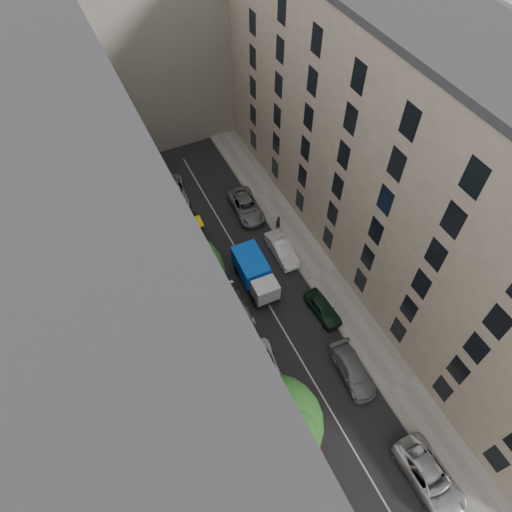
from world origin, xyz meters
TOP-DOWN VIEW (x-y plane):
  - ground at (0.00, 0.00)m, footprint 120.00×120.00m
  - road_surface at (0.00, 0.00)m, footprint 8.00×44.00m
  - sidewalk_left at (-5.50, 0.00)m, footprint 3.00×44.00m
  - sidewalk_right at (5.50, 0.00)m, footprint 3.00×44.00m
  - building_left at (-11.00, 0.00)m, footprint 8.00×44.00m
  - building_right at (11.00, 0.00)m, footprint 8.00×44.00m
  - building_endcap at (0.00, 28.00)m, footprint 18.00×12.00m
  - tarp_truck at (-0.07, 1.89)m, footprint 2.31×5.44m
  - car_left_1 at (-2.80, -11.40)m, footprint 1.37×3.88m
  - car_left_2 at (-3.00, -5.80)m, footprint 2.76×4.98m
  - car_left_3 at (-2.80, -0.20)m, footprint 1.95×4.74m
  - car_left_4 at (-2.80, 3.40)m, footprint 1.87×3.86m
  - car_left_5 at (-2.80, 9.00)m, footprint 1.66×4.27m
  - car_left_6 at (-2.80, 14.60)m, footprint 2.98×5.33m
  - car_right_0 at (3.23, -17.00)m, footprint 2.51×5.41m
  - car_right_1 at (2.80, -8.80)m, footprint 2.26×4.82m
  - car_right_2 at (3.60, -3.22)m, footprint 1.81×3.97m
  - car_right_3 at (3.44, 3.60)m, footprint 1.59×4.41m
  - car_right_4 at (2.80, 9.80)m, footprint 2.71×5.30m
  - tree_near at (-4.85, -11.11)m, footprint 5.87×5.68m
  - tree_mid at (-5.83, 0.81)m, footprint 5.69×5.48m
  - tree_far at (-6.30, 18.94)m, footprint 4.80×4.44m
  - lamp_post at (-5.04, -3.67)m, footprint 0.36×0.36m
  - pedestrian at (4.50, 6.45)m, footprint 0.65×0.51m

SIDE VIEW (x-z plane):
  - ground at x=0.00m, z-range 0.00..0.00m
  - road_surface at x=0.00m, z-range 0.00..0.02m
  - sidewalk_left at x=-5.50m, z-range 0.00..0.15m
  - sidewalk_right at x=5.50m, z-range 0.00..0.15m
  - car_left_4 at x=-2.80m, z-range 0.00..1.27m
  - car_left_1 at x=-2.80m, z-range 0.00..1.28m
  - car_left_2 at x=-3.00m, z-range 0.00..1.32m
  - car_right_2 at x=3.60m, z-range 0.00..1.32m
  - car_right_1 at x=2.80m, z-range 0.00..1.36m
  - car_left_3 at x=-2.80m, z-range 0.00..1.37m
  - car_left_5 at x=-2.80m, z-range 0.00..1.38m
  - car_left_6 at x=-2.80m, z-range 0.00..1.41m
  - car_right_4 at x=2.80m, z-range 0.00..1.43m
  - car_right_3 at x=3.44m, z-range 0.00..1.45m
  - car_right_0 at x=3.23m, z-range 0.00..1.50m
  - pedestrian at x=4.50m, z-range 0.15..1.70m
  - tarp_truck at x=-0.07m, z-range 0.13..2.61m
  - lamp_post at x=-5.04m, z-range 0.89..7.30m
  - tree_near at x=-4.85m, z-range 1.19..9.24m
  - tree_far at x=-6.30m, z-range 1.48..9.25m
  - tree_mid at x=-5.83m, z-range 1.55..10.40m
  - building_endcap at x=0.00m, z-range 0.00..18.00m
  - building_left at x=-11.00m, z-range 0.00..20.00m
  - building_right at x=11.00m, z-range 0.00..20.00m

